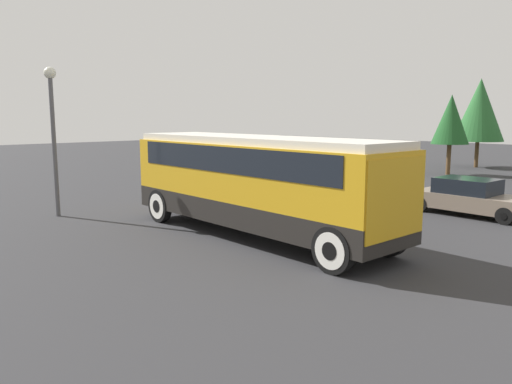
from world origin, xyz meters
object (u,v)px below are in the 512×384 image
tour_bus (258,177)px  parked_car_near (272,185)px  lamp_post (53,119)px  parked_car_mid (470,197)px

tour_bus → parked_car_near: (-4.65, 5.04, -1.21)m
parked_car_near → lamp_post: (-2.92, -8.56, 2.97)m
tour_bus → parked_car_mid: bearing=71.9°
parked_car_mid → lamp_post: 16.16m
parked_car_near → tour_bus: bearing=-47.3°
tour_bus → lamp_post: lamp_post is taller
lamp_post → parked_car_near: bearing=71.2°
parked_car_near → lamp_post: 9.52m
parked_car_mid → parked_car_near: bearing=-154.9°
tour_bus → lamp_post: bearing=-155.0°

